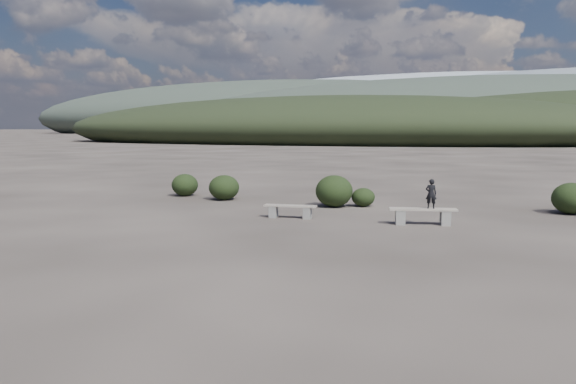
% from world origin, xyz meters
% --- Properties ---
extents(ground, '(1200.00, 1200.00, 0.00)m').
position_xyz_m(ground, '(0.00, 0.00, 0.00)').
color(ground, '#2B2522').
rests_on(ground, ground).
extents(bench_left, '(1.71, 0.53, 0.42)m').
position_xyz_m(bench_left, '(-1.34, 5.59, 0.26)').
color(bench_left, slate).
rests_on(bench_left, ground).
extents(bench_right, '(2.03, 0.87, 0.50)m').
position_xyz_m(bench_right, '(2.80, 5.77, 0.30)').
color(bench_right, slate).
rests_on(bench_right, ground).
extents(seated_person, '(0.35, 0.26, 0.89)m').
position_xyz_m(seated_person, '(3.02, 5.82, 0.94)').
color(seated_person, black).
rests_on(seated_person, bench_right).
extents(shrub_a, '(1.22, 1.22, 1.00)m').
position_xyz_m(shrub_a, '(-5.37, 9.00, 0.50)').
color(shrub_a, black).
rests_on(shrub_a, ground).
extents(shrub_b, '(1.36, 1.36, 1.17)m').
position_xyz_m(shrub_b, '(-0.69, 8.57, 0.58)').
color(shrub_b, black).
rests_on(shrub_b, ground).
extents(shrub_c, '(0.86, 0.86, 0.69)m').
position_xyz_m(shrub_c, '(0.30, 9.02, 0.34)').
color(shrub_c, black).
rests_on(shrub_c, ground).
extents(shrub_e, '(1.27, 1.27, 1.06)m').
position_xyz_m(shrub_e, '(7.26, 9.61, 0.53)').
color(shrub_e, black).
rests_on(shrub_e, ground).
extents(shrub_f, '(1.11, 1.11, 0.94)m').
position_xyz_m(shrub_f, '(-7.51, 9.61, 0.47)').
color(shrub_f, black).
rests_on(shrub_f, ground).
extents(mountain_ridges, '(500.00, 400.00, 56.00)m').
position_xyz_m(mountain_ridges, '(-7.48, 339.06, 10.84)').
color(mountain_ridges, black).
rests_on(mountain_ridges, ground).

